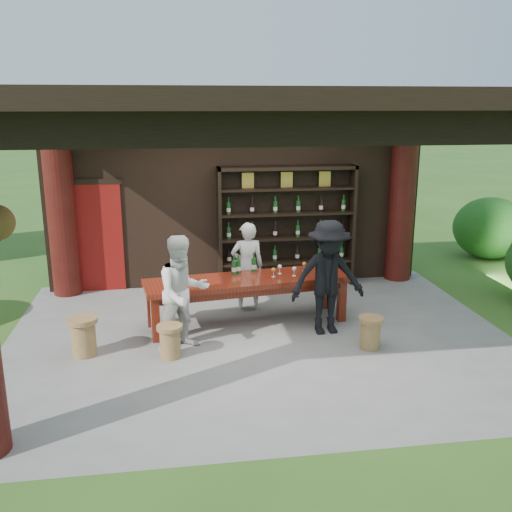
{
  "coord_description": "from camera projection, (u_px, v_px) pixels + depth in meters",
  "views": [
    {
      "loc": [
        -1.21,
        -7.74,
        3.36
      ],
      "look_at": [
        0.0,
        0.4,
        1.15
      ],
      "focal_mm": 40.0,
      "sensor_mm": 36.0,
      "label": 1
    }
  ],
  "objects": [
    {
      "name": "ground",
      "position": [
        260.0,
        338.0,
        8.44
      ],
      "size": [
        90.0,
        90.0,
        0.0
      ],
      "primitive_type": "plane",
      "color": "#2D5119",
      "rests_on": "ground"
    },
    {
      "name": "pavilion",
      "position": [
        255.0,
        191.0,
        8.29
      ],
      "size": [
        7.5,
        6.0,
        3.6
      ],
      "color": "slate",
      "rests_on": "ground"
    },
    {
      "name": "wine_shelf",
      "position": [
        287.0,
        227.0,
        10.61
      ],
      "size": [
        2.56,
        0.39,
        2.26
      ],
      "color": "black",
      "rests_on": "ground"
    },
    {
      "name": "tasting_table",
      "position": [
        247.0,
        285.0,
        8.83
      ],
      "size": [
        3.25,
        1.24,
        0.75
      ],
      "rotation": [
        0.0,
        0.0,
        0.14
      ],
      "color": "#591B0C",
      "rests_on": "ground"
    },
    {
      "name": "stool_near_left",
      "position": [
        170.0,
        340.0,
        7.73
      ],
      "size": [
        0.35,
        0.35,
        0.47
      ],
      "rotation": [
        0.0,
        0.0,
        0.26
      ],
      "color": "brown",
      "rests_on": "ground"
    },
    {
      "name": "stool_near_right",
      "position": [
        370.0,
        332.0,
        8.03
      ],
      "size": [
        0.35,
        0.35,
        0.46
      ],
      "rotation": [
        0.0,
        0.0,
        -0.21
      ],
      "color": "brown",
      "rests_on": "ground"
    },
    {
      "name": "stool_far_left",
      "position": [
        84.0,
        335.0,
        7.79
      ],
      "size": [
        0.42,
        0.42,
        0.55
      ],
      "rotation": [
        0.0,
        0.0,
        0.25
      ],
      "color": "brown",
      "rests_on": "ground"
    },
    {
      "name": "host",
      "position": [
        247.0,
        266.0,
        9.44
      ],
      "size": [
        0.55,
        0.36,
        1.49
      ],
      "primitive_type": "imported",
      "rotation": [
        0.0,
        0.0,
        3.13
      ],
      "color": "beige",
      "rests_on": "ground"
    },
    {
      "name": "guest_woman",
      "position": [
        183.0,
        293.0,
        7.89
      ],
      "size": [
        0.97,
        0.88,
        1.63
      ],
      "primitive_type": "imported",
      "rotation": [
        0.0,
        0.0,
        0.4
      ],
      "color": "silver",
      "rests_on": "ground"
    },
    {
      "name": "guest_man",
      "position": [
        328.0,
        278.0,
        8.43
      ],
      "size": [
        1.15,
        0.71,
        1.73
      ],
      "primitive_type": "imported",
      "rotation": [
        0.0,
        0.0,
        0.06
      ],
      "color": "black",
      "rests_on": "ground"
    },
    {
      "name": "table_bottles",
      "position": [
        242.0,
        264.0,
        9.02
      ],
      "size": [
        0.41,
        0.18,
        0.31
      ],
      "color": "#194C1E",
      "rests_on": "tasting_table"
    },
    {
      "name": "table_glasses",
      "position": [
        288.0,
        270.0,
        8.97
      ],
      "size": [
        0.62,
        0.32,
        0.15
      ],
      "color": "silver",
      "rests_on": "tasting_table"
    },
    {
      "name": "napkin_basket",
      "position": [
        179.0,
        279.0,
        8.5
      ],
      "size": [
        0.28,
        0.21,
        0.14
      ],
      "primitive_type": "cube",
      "rotation": [
        0.0,
        0.0,
        0.14
      ],
      "color": "#BF6672",
      "rests_on": "tasting_table"
    },
    {
      "name": "shrubs",
      "position": [
        415.0,
        279.0,
        9.34
      ],
      "size": [
        15.34,
        9.01,
        1.36
      ],
      "color": "#194C14",
      "rests_on": "ground"
    },
    {
      "name": "trees",
      "position": [
        455.0,
        103.0,
        8.96
      ],
      "size": [
        22.09,
        10.67,
        4.8
      ],
      "color": "#3F2819",
      "rests_on": "ground"
    }
  ]
}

